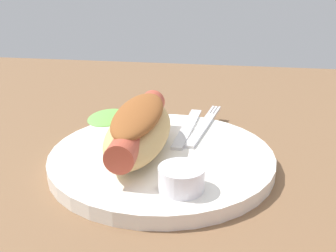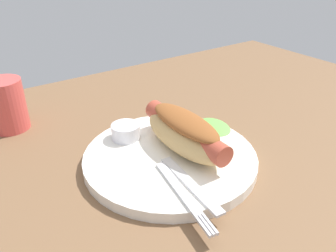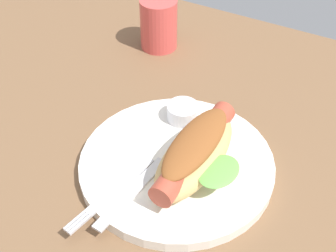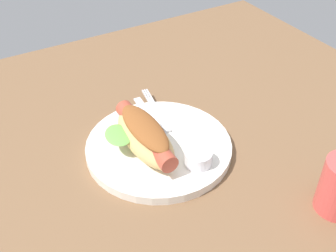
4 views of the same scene
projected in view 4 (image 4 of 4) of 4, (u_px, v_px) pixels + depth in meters
The scene contains 6 objects.
ground_plane at pixel (135, 152), 75.18cm from camera, with size 120.00×90.00×1.80cm, color brown.
plate at pixel (159, 147), 73.75cm from camera, with size 25.60×25.60×1.60cm, color white.
hot_dog at pixel (144, 135), 70.45cm from camera, with size 10.24×17.54×5.59cm.
sauce_ramekin at pixel (198, 158), 68.54cm from camera, with size 4.53×4.53×2.37cm, color white.
fork at pixel (156, 111), 80.53cm from camera, with size 3.79×14.49×0.40cm.
knife at pixel (149, 116), 79.13cm from camera, with size 13.11×1.40×0.36cm, color silver.
Camera 4 is at (22.94, 51.49, 49.42)cm, focal length 44.74 mm.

